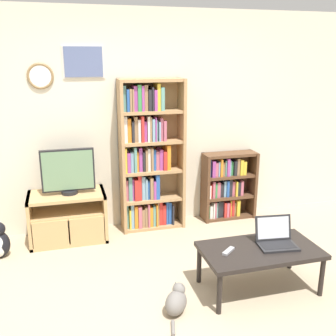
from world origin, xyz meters
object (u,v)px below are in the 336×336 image
(coffee_table, at_px, (260,252))
(television, at_px, (68,172))
(remote_near_laptop, at_px, (228,251))
(cat, at_px, (177,301))
(bookshelf_tall, at_px, (148,158))
(bookshelf_short, at_px, (226,186))
(laptop, at_px, (276,238))
(tv_stand, at_px, (68,217))

(coffee_table, bearing_deg, television, 137.39)
(remote_near_laptop, height_order, cat, remote_near_laptop)
(bookshelf_tall, bearing_deg, cat, -94.97)
(cat, bearing_deg, bookshelf_tall, 121.34)
(television, relative_size, remote_near_laptop, 3.85)
(bookshelf_short, bearing_deg, remote_near_laptop, -112.65)
(television, xyz_separation_m, bookshelf_short, (1.98, 0.15, -0.39))
(bookshelf_tall, bearing_deg, remote_near_laptop, -77.14)
(bookshelf_short, distance_m, laptop, 1.60)
(bookshelf_tall, distance_m, coffee_table, 1.82)
(coffee_table, distance_m, laptop, 0.20)
(bookshelf_tall, xyz_separation_m, bookshelf_short, (1.04, 0.02, -0.45))
(television, height_order, remote_near_laptop, television)
(television, height_order, cat, television)
(tv_stand, height_order, laptop, laptop)
(coffee_table, distance_m, remote_near_laptop, 0.31)
(tv_stand, xyz_separation_m, bookshelf_tall, (0.97, 0.13, 0.60))
(coffee_table, xyz_separation_m, remote_near_laptop, (-0.30, 0.01, 0.05))
(tv_stand, distance_m, television, 0.54)
(coffee_table, bearing_deg, remote_near_laptop, 178.12)
(bookshelf_short, xyz_separation_m, laptop, (-0.20, -1.59, 0.03))
(bookshelf_short, distance_m, remote_near_laptop, 1.75)
(tv_stand, bearing_deg, bookshelf_short, 4.10)
(coffee_table, xyz_separation_m, laptop, (0.17, 0.03, 0.10))
(tv_stand, relative_size, coffee_table, 0.81)
(television, relative_size, coffee_table, 0.55)
(coffee_table, height_order, cat, coffee_table)
(coffee_table, xyz_separation_m, cat, (-0.82, -0.14, -0.26))
(bookshelf_tall, height_order, coffee_table, bookshelf_tall)
(television, xyz_separation_m, laptop, (1.77, -1.44, -0.35))
(tv_stand, bearing_deg, laptop, -38.59)
(television, bearing_deg, tv_stand, 176.56)
(television, xyz_separation_m, coffee_table, (1.61, -1.48, -0.46))
(tv_stand, distance_m, bookshelf_tall, 1.15)
(bookshelf_tall, height_order, cat, bookshelf_tall)
(laptop, xyz_separation_m, cat, (-0.99, -0.17, -0.36))
(bookshelf_tall, xyz_separation_m, laptop, (0.84, -1.57, -0.41))
(bookshelf_tall, height_order, bookshelf_short, bookshelf_tall)
(cat, bearing_deg, tv_stand, 153.24)
(remote_near_laptop, bearing_deg, television, 1.89)
(remote_near_laptop, bearing_deg, bookshelf_tall, -26.85)
(television, height_order, coffee_table, television)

